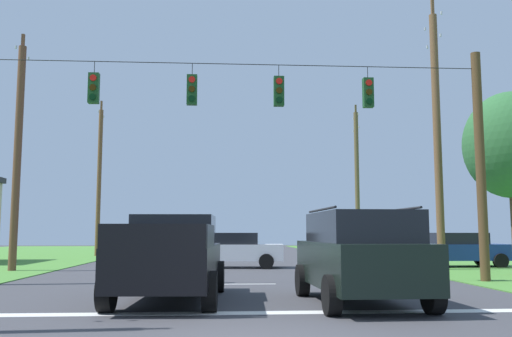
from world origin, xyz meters
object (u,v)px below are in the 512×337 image
suv_black (359,255)px  utility_pole_mid_right (437,134)px  utility_pole_mid_left (18,153)px  pickup_truck (172,258)px  distant_car_crossing_white (234,250)px  distant_car_oncoming (459,249)px  utility_pole_far_right (357,179)px  overhead_signal_span (235,148)px  utility_pole_far_left (99,179)px  tree_roadside_right (511,145)px

suv_black → utility_pole_mid_right: (6.11, 10.58, 4.62)m
suv_black → utility_pole_mid_left: size_ratio=0.50×
pickup_truck → utility_pole_mid_right: utility_pole_mid_right is taller
distant_car_crossing_white → distant_car_oncoming: 10.02m
pickup_truck → utility_pole_mid_left: (-7.13, 10.00, 3.78)m
pickup_truck → suv_black: suv_black is taller
pickup_truck → utility_pole_far_right: bearing=66.8°
overhead_signal_span → pickup_truck: overhead_signal_span is taller
utility_pole_far_left → utility_pole_far_right: bearing=2.0°
pickup_truck → distant_car_crossing_white: pickup_truck is taller
overhead_signal_span → distant_car_crossing_white: bearing=88.6°
utility_pole_mid_right → distant_car_oncoming: bearing=49.0°
distant_car_crossing_white → utility_pole_far_left: size_ratio=0.43×
distant_car_oncoming → utility_pole_mid_left: 19.34m
utility_pole_mid_left → tree_roadside_right: size_ratio=1.45×
pickup_truck → utility_pole_mid_right: 14.82m
overhead_signal_span → suv_black: bearing=-63.0°
pickup_truck → tree_roadside_right: size_ratio=0.82×
suv_black → utility_pole_mid_left: utility_pole_mid_left is taller
overhead_signal_span → utility_pole_far_left: 21.48m
overhead_signal_span → pickup_truck: bearing=-110.7°
distant_car_crossing_white → utility_pole_far_right: size_ratio=0.43×
utility_pole_far_right → distant_car_oncoming: bearing=-84.5°
utility_pole_mid_left → tree_roadside_right: utility_pole_mid_left is taller
overhead_signal_span → utility_pole_far_right: (8.94, 20.37, 1.01)m
suv_black → distant_car_crossing_white: suv_black is taller
distant_car_oncoming → utility_pole_mid_left: utility_pole_mid_left is taller
utility_pole_mid_right → utility_pole_far_right: size_ratio=1.13×
utility_pole_mid_left → pickup_truck: bearing=-54.5°
pickup_truck → suv_black: 4.25m
suv_black → distant_car_crossing_white: (-2.39, 12.65, -0.27)m
distant_car_crossing_white → utility_pole_mid_right: (8.50, -2.07, 4.90)m
distant_car_crossing_white → utility_pole_far_left: bearing=124.9°
pickup_truck → utility_pole_far_left: size_ratio=0.54×
utility_pole_far_right → utility_pole_far_left: (-17.28, -0.59, -0.17)m
pickup_truck → utility_pole_mid_right: size_ratio=0.47×
pickup_truck → utility_pole_far_left: 25.15m
overhead_signal_span → utility_pole_mid_left: bearing=145.8°
overhead_signal_span → utility_pole_mid_right: (8.69, 5.51, 1.55)m
utility_pole_mid_right → suv_black: bearing=-120.0°
overhead_signal_span → distant_car_oncoming: 12.95m
suv_black → utility_pole_mid_right: size_ratio=0.42×
distant_car_oncoming → distant_car_crossing_white: bearing=178.1°
utility_pole_mid_right → utility_pole_far_left: bearing=140.0°
utility_pole_mid_right → utility_pole_far_left: size_ratio=1.14×
utility_pole_mid_left → utility_pole_mid_right: bearing=-1.3°
pickup_truck → tree_roadside_right: 14.01m
utility_pole_mid_right → tree_roadside_right: utility_pole_mid_right is taller
overhead_signal_span → distant_car_crossing_white: 8.28m
utility_pole_mid_left → tree_roadside_right: 19.23m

